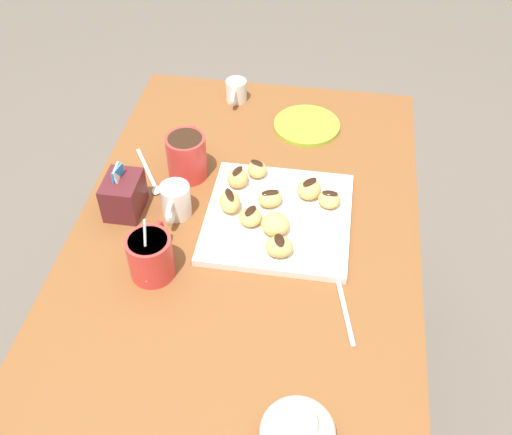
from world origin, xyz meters
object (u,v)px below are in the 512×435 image
at_px(beignet_8, 256,169).
at_px(beignet_3, 251,216).
at_px(beignet_6, 329,199).
at_px(dining_table, 247,271).
at_px(beignet_7, 275,224).
at_px(beignet_5, 270,199).
at_px(beignet_2, 238,178).
at_px(beignet_4, 309,189).
at_px(saucer_lime_left, 307,125).
at_px(coffee_mug_red_left, 151,254).
at_px(coffee_mug_red_right, 187,155).
at_px(beignet_0, 279,247).
at_px(chocolate_sauce_pitcher, 236,90).
at_px(sugar_caddy, 124,195).
at_px(ice_cream_bowl, 298,430).
at_px(pastry_plate_square, 278,218).
at_px(cream_pitcher_white, 176,200).
at_px(beignet_1, 230,202).

bearing_deg(beignet_8, beignet_3, -175.63).
bearing_deg(beignet_6, dining_table, 115.07).
distance_m(beignet_6, beignet_7, 0.13).
relative_size(beignet_3, beignet_5, 0.91).
distance_m(dining_table, beignet_2, 0.20).
bearing_deg(beignet_4, beignet_5, 115.68).
bearing_deg(beignet_6, saucer_lime_left, 14.13).
distance_m(saucer_lime_left, beignet_5, 0.30).
bearing_deg(beignet_7, beignet_6, -47.81).
xyz_separation_m(beignet_2, beignet_7, (-0.12, -0.10, 0.00)).
bearing_deg(dining_table, beignet_2, 18.44).
distance_m(coffee_mug_red_left, coffee_mug_red_right, 0.28).
bearing_deg(beignet_5, beignet_8, 26.24).
distance_m(coffee_mug_red_left, beignet_7, 0.25).
height_order(beignet_0, beignet_3, beignet_0).
xyz_separation_m(coffee_mug_red_left, chocolate_sauce_pitcher, (0.58, -0.05, -0.02)).
bearing_deg(beignet_0, beignet_2, 31.94).
height_order(sugar_caddy, beignet_2, sugar_caddy).
distance_m(beignet_2, beignet_7, 0.15).
relative_size(ice_cream_bowl, beignet_0, 2.10).
xyz_separation_m(coffee_mug_red_left, coffee_mug_red_right, (0.28, -0.00, 0.01)).
bearing_deg(saucer_lime_left, beignet_2, 153.44).
distance_m(coffee_mug_red_left, beignet_3, 0.21).
bearing_deg(pastry_plate_square, coffee_mug_red_right, 61.92).
bearing_deg(chocolate_sauce_pitcher, sugar_caddy, 160.04).
distance_m(dining_table, coffee_mug_red_left, 0.28).
bearing_deg(ice_cream_bowl, beignet_7, 12.02).
distance_m(sugar_caddy, beignet_8, 0.28).
bearing_deg(beignet_0, coffee_mug_red_right, 46.61).
bearing_deg(beignet_6, coffee_mug_red_left, 124.39).
bearing_deg(saucer_lime_left, ice_cream_bowl, -175.70).
bearing_deg(chocolate_sauce_pitcher, ice_cream_bowl, -164.11).
bearing_deg(cream_pitcher_white, saucer_lime_left, -34.93).
relative_size(coffee_mug_red_right, beignet_4, 2.49).
xyz_separation_m(beignet_3, beignet_8, (0.14, 0.01, 0.00)).
bearing_deg(coffee_mug_red_left, beignet_7, -59.84).
xyz_separation_m(coffee_mug_red_right, cream_pitcher_white, (-0.13, -0.01, -0.01)).
xyz_separation_m(saucer_lime_left, beignet_2, (-0.25, 0.12, 0.03)).
xyz_separation_m(coffee_mug_red_left, beignet_1, (0.17, -0.11, -0.01)).
bearing_deg(beignet_7, sugar_caddy, 84.66).
xyz_separation_m(cream_pitcher_white, ice_cream_bowl, (-0.44, -0.29, -0.00)).
xyz_separation_m(dining_table, ice_cream_bowl, (-0.42, -0.15, 0.17)).
distance_m(beignet_2, beignet_6, 0.20).
height_order(beignet_0, beignet_2, beignet_2).
bearing_deg(beignet_2, saucer_lime_left, -26.56).
bearing_deg(ice_cream_bowl, beignet_8, 14.73).
bearing_deg(beignet_4, beignet_0, 166.04).
xyz_separation_m(coffee_mug_red_left, beignet_4, (0.23, -0.27, -0.01)).
xyz_separation_m(sugar_caddy, chocolate_sauce_pitcher, (0.43, -0.15, -0.01)).
bearing_deg(saucer_lime_left, chocolate_sauce_pitcher, 65.33).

